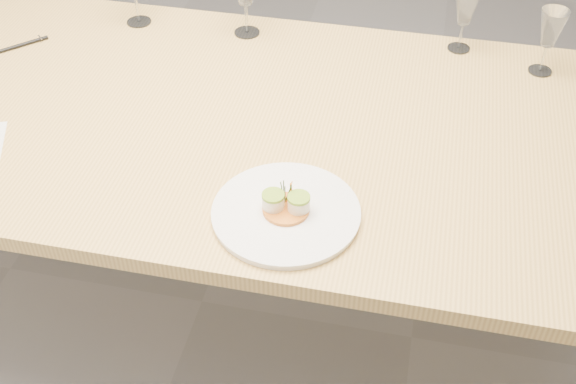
% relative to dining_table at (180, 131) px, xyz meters
% --- Properties ---
extents(ground, '(7.00, 7.00, 0.00)m').
position_rel_dining_table_xyz_m(ground, '(0.00, 0.00, -0.68)').
color(ground, slate).
rests_on(ground, ground).
extents(dining_table, '(2.40, 1.00, 0.75)m').
position_rel_dining_table_xyz_m(dining_table, '(0.00, 0.00, 0.00)').
color(dining_table, '#DDB260').
rests_on(dining_table, ground).
extents(dinner_plate, '(0.31, 0.31, 0.08)m').
position_rel_dining_table_xyz_m(dinner_plate, '(0.35, -0.32, 0.08)').
color(dinner_plate, white).
rests_on(dinner_plate, dining_table).
extents(ballpoint_pen, '(0.11, 0.11, 0.01)m').
position_rel_dining_table_xyz_m(ballpoint_pen, '(-0.52, 0.20, 0.07)').
color(ballpoint_pen, black).
rests_on(ballpoint_pen, dining_table).
extents(wine_glass_2, '(0.07, 0.07, 0.18)m').
position_rel_dining_table_xyz_m(wine_glass_2, '(0.67, 0.44, 0.19)').
color(wine_glass_2, white).
rests_on(wine_glass_2, dining_table).
extents(wine_glass_3, '(0.07, 0.07, 0.18)m').
position_rel_dining_table_xyz_m(wine_glass_3, '(0.89, 0.37, 0.19)').
color(wine_glass_3, white).
rests_on(wine_glass_3, dining_table).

